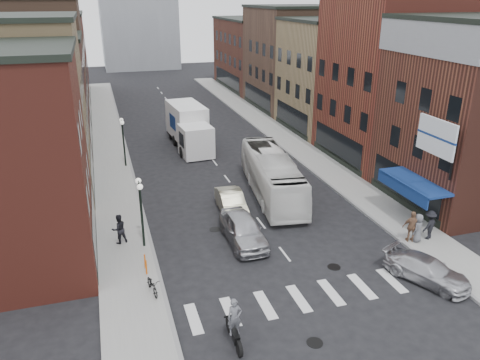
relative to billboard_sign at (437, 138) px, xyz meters
The scene contains 31 objects.
ground 10.56m from the billboard_sign, behind, with size 160.00×160.00×0.00m, color black.
sidewalk_left 28.12m from the billboard_sign, 128.47° to the left, with size 3.00×74.00×0.15m, color gray.
sidewalk_right 22.34m from the billboard_sign, 90.23° to the left, with size 3.00×74.00×0.15m, color gray.
curb_left 27.25m from the billboard_sign, 125.94° to the left, with size 0.20×74.00×0.16m, color gray.
curb_right 22.41m from the billboard_sign, 94.22° to the left, with size 0.20×74.00×0.16m, color gray.
crosswalk_stripes 11.12m from the billboard_sign, 157.82° to the right, with size 12.00×2.20×0.01m, color silver.
bldg_left_mid_a 27.17m from the billboard_sign, 150.21° to the left, with size 10.30×10.20×12.30m.
bldg_left_mid_b 33.30m from the billboard_sign, 135.10° to the left, with size 10.30×10.20×10.30m.
bldg_left_far_a 41.79m from the billboard_sign, 124.35° to the left, with size 10.30×12.20×13.30m.
bldg_left_far_b 53.93m from the billboard_sign, 115.93° to the left, with size 10.30×16.20×11.30m.
bldg_right_corner 7.55m from the billboard_sign, 31.97° to the left, with size 10.30×9.20×12.30m.
bldg_right_mid_a 14.98m from the billboard_sign, 64.61° to the left, with size 10.30×10.20×14.30m.
bldg_right_mid_b 24.36m from the billboard_sign, 74.75° to the left, with size 10.30×10.20×11.30m.
bldg_right_far_a 35.09m from the billboard_sign, 79.48° to the left, with size 10.30×12.20×12.30m.
bldg_right_far_b 48.93m from the billboard_sign, 82.47° to the left, with size 10.30×16.20×10.30m.
awning_blue 4.05m from the billboard_sign, 80.39° to the left, with size 1.80×5.00×0.78m.
billboard_sign is the anchor object (origin of this frame).
streetlamp_near 16.68m from the billboard_sign, 167.65° to the left, with size 0.32×1.22×4.11m.
streetlamp_far 23.92m from the billboard_sign, 132.41° to the left, with size 0.32×1.22×4.11m.
bike_rack 17.14m from the billboard_sign, behind, with size 0.08×0.68×0.80m.
box_truck 23.88m from the billboard_sign, 114.55° to the left, with size 3.17×9.08×3.88m.
motorcycle_rider 15.29m from the billboard_sign, 157.23° to the right, with size 0.62×2.16×2.20m.
transit_bus 11.59m from the billboard_sign, 126.81° to the left, with size 2.56×10.92×3.04m, color white.
sedan_left_near 11.94m from the billboard_sign, 166.48° to the left, with size 1.96×4.87×1.66m, color #B5B5BA.
sedan_left_far 13.07m from the billboard_sign, 146.71° to the left, with size 1.52×4.35×1.43m, color #BCB898.
curb_car 7.34m from the billboard_sign, 124.76° to the right, with size 1.76×4.32×1.25m, color silver.
parked_bicycle 17.07m from the billboard_sign, behind, with size 0.54×1.54×0.81m, color black.
ped_left_solo 18.50m from the billboard_sign, 166.20° to the left, with size 0.86×0.49×1.76m, color black.
ped_right_a 5.13m from the billboard_sign, 89.29° to the right, with size 1.14×0.56×1.76m, color black.
ped_right_b 5.20m from the billboard_sign, 157.46° to the right, with size 1.10×0.55×1.88m, color brown.
ped_right_c 5.23m from the billboard_sign, 145.46° to the right, with size 0.84×0.54×1.71m, color #5B5D63.
Camera 1 is at (-9.02, -19.95, 13.46)m, focal length 35.00 mm.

